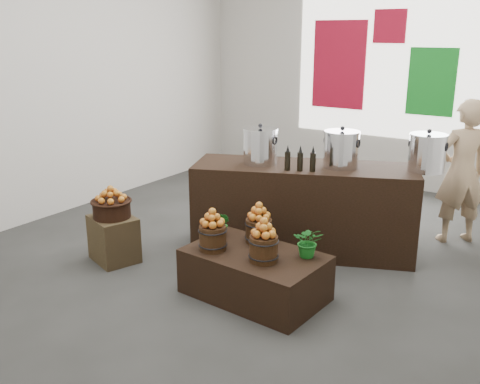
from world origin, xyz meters
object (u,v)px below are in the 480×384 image
Objects in this scene: display_table at (255,274)px; stock_pot_center at (341,150)px; counter at (303,208)px; shopper at (461,172)px; stock_pot_right at (427,154)px; crate at (114,239)px; stock_pot_left at (260,147)px; wicker_basket at (112,209)px.

stock_pot_center is (0.21, 1.42, 0.97)m from display_table.
counter is at bearing -157.23° from stock_pot_center.
stock_pot_right is at bearing 32.89° from shopper.
stock_pot_left is at bearing 47.59° from crate.
stock_pot_left is 0.89m from stock_pot_center.
stock_pot_center is at bearing 85.66° from display_table.
counter is 0.79m from stock_pot_center.
stock_pot_right reaches higher than display_table.
shopper is (0.22, 0.78, -0.34)m from stock_pot_right.
stock_pot_center is 1.00× the size of stock_pot_right.
counter is at bearing 0.79° from shopper.
shopper is at bearing 67.87° from display_table.
stock_pot_left is at bearing -3.27° from shopper.
shopper is (2.98, 2.69, 0.60)m from crate.
display_table is 3.38× the size of stock_pot_left.
stock_pot_right reaches higher than counter.
wicker_basket is 1.06× the size of stock_pot_center.
stock_pot_center is (0.36, 0.15, 0.69)m from counter.
stock_pot_center reaches higher than wicker_basket.
stock_pot_right is (1.64, 0.69, 0.00)m from stock_pot_left.
shopper is at bearing 42.10° from crate.
stock_pot_right is (0.82, 0.34, 0.00)m from stock_pot_center.
counter is 6.47× the size of stock_pot_left.
crate is 0.29× the size of shopper.
crate is at bearing 0.57° from shopper.
stock_pot_center and stock_pot_right have the same top height.
wicker_basket is 4.02m from shopper.
display_table is (1.73, 0.15, -0.37)m from wicker_basket.
counter is at bearing 100.83° from display_table.
crate is at bearing -141.04° from stock_pot_center.
crate is 1.33× the size of stock_pot_right.
stock_pot_center is at bearing 5.68° from shopper.
shopper reaches higher than stock_pot_left.
wicker_basket is 2.56m from stock_pot_center.
wicker_basket is 1.76m from stock_pot_left.
stock_pot_center is (1.94, 1.57, 0.94)m from crate.
display_table is (1.73, 0.15, -0.03)m from crate.
display_table is at bearing -60.24° from stock_pot_left.
shopper is (2.98, 2.69, 0.26)m from wicker_basket.
display_table is at bearing 22.31° from shopper.
stock_pot_left is 1.78m from stock_pot_right.
crate is 0.39× the size of display_table.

